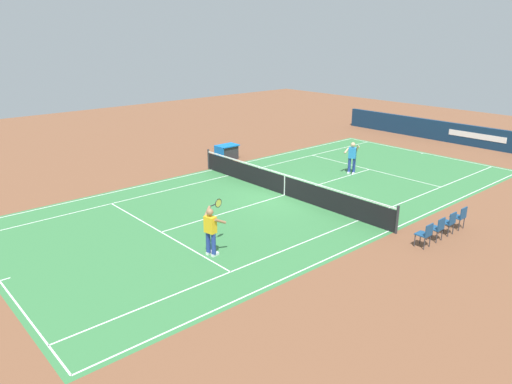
# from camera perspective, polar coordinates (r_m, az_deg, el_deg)

# --- Properties ---
(ground_plane) EXTENTS (60.00, 60.00, 0.00)m
(ground_plane) POSITION_cam_1_polar(r_m,az_deg,el_deg) (21.72, 3.42, -0.36)
(ground_plane) COLOR brown
(court_slab) EXTENTS (24.20, 11.40, 0.00)m
(court_slab) POSITION_cam_1_polar(r_m,az_deg,el_deg) (21.72, 3.42, -0.35)
(court_slab) COLOR #387A42
(court_slab) RESTS_ON ground_plane
(court_line_markings) EXTENTS (23.85, 11.05, 0.01)m
(court_line_markings) POSITION_cam_1_polar(r_m,az_deg,el_deg) (21.72, 3.42, -0.35)
(court_line_markings) COLOR white
(court_line_markings) RESTS_ON ground_plane
(tennis_net) EXTENTS (0.10, 11.70, 1.08)m
(tennis_net) POSITION_cam_1_polar(r_m,az_deg,el_deg) (21.56, 3.44, 0.88)
(tennis_net) COLOR #2D2D33
(tennis_net) RESTS_ON ground_plane
(stadium_barrier) EXTENTS (0.26, 17.00, 1.32)m
(stadium_barrier) POSITION_cam_1_polar(r_m,az_deg,el_deg) (34.32, 22.80, 6.43)
(stadium_barrier) COLOR #112D4C
(stadium_barrier) RESTS_ON ground_plane
(tennis_player_near) EXTENTS (1.01, 0.83, 1.70)m
(tennis_player_near) POSITION_cam_1_polar(r_m,az_deg,el_deg) (15.70, -5.38, -4.40)
(tennis_player_near) COLOR navy
(tennis_player_near) RESTS_ON ground_plane
(tennis_player_far) EXTENTS (0.87, 0.99, 1.70)m
(tennis_player_far) POSITION_cam_1_polar(r_m,az_deg,el_deg) (25.21, 11.39, 4.19)
(tennis_player_far) COLOR navy
(tennis_player_far) RESTS_ON ground_plane
(tennis_ball) EXTENTS (0.07, 0.07, 0.07)m
(tennis_ball) POSITION_cam_1_polar(r_m,az_deg,el_deg) (18.61, -4.32, -3.58)
(tennis_ball) COLOR #CCE01E
(tennis_ball) RESTS_ON ground_plane
(spectator_chair_0) EXTENTS (0.44, 0.44, 0.88)m
(spectator_chair_0) POSITION_cam_1_polar(r_m,az_deg,el_deg) (19.37, 23.12, -2.64)
(spectator_chair_0) COLOR #38383D
(spectator_chair_0) RESTS_ON ground_plane
(spectator_chair_1) EXTENTS (0.44, 0.44, 0.88)m
(spectator_chair_1) POSITION_cam_1_polar(r_m,az_deg,el_deg) (18.68, 22.01, -3.27)
(spectator_chair_1) COLOR #38383D
(spectator_chair_1) RESTS_ON ground_plane
(spectator_chair_2) EXTENTS (0.44, 0.44, 0.88)m
(spectator_chair_2) POSITION_cam_1_polar(r_m,az_deg,el_deg) (17.99, 20.81, -3.94)
(spectator_chair_2) COLOR #38383D
(spectator_chair_2) RESTS_ON ground_plane
(spectator_chair_3) EXTENTS (0.44, 0.44, 0.88)m
(spectator_chair_3) POSITION_cam_1_polar(r_m,az_deg,el_deg) (17.32, 19.52, -4.67)
(spectator_chair_3) COLOR #38383D
(spectator_chair_3) RESTS_ON ground_plane
(equipment_cart_tarped) EXTENTS (1.25, 0.84, 0.85)m
(equipment_cart_tarped) POSITION_cam_1_polar(r_m,az_deg,el_deg) (27.70, -3.49, 4.77)
(equipment_cart_tarped) COLOR #2D2D33
(equipment_cart_tarped) RESTS_ON ground_plane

